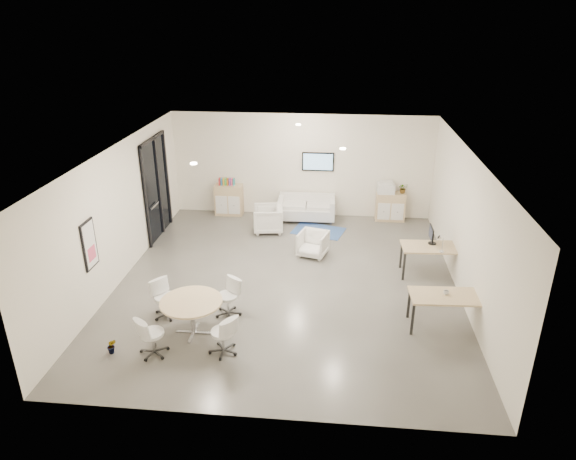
# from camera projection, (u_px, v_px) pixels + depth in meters

# --- Properties ---
(room_shell) EXTENTS (9.60, 10.60, 4.80)m
(room_shell) POSITION_uv_depth(u_px,v_px,m) (287.00, 220.00, 11.73)
(room_shell) COLOR #504E49
(room_shell) RESTS_ON ground
(glass_door) EXTENTS (0.09, 1.90, 2.85)m
(glass_door) POSITION_uv_depth(u_px,v_px,m) (156.00, 185.00, 14.42)
(glass_door) COLOR black
(glass_door) RESTS_ON room_shell
(artwork) EXTENTS (0.05, 0.54, 1.04)m
(artwork) POSITION_uv_depth(u_px,v_px,m) (89.00, 245.00, 10.65)
(artwork) COLOR black
(artwork) RESTS_ON room_shell
(wall_tv) EXTENTS (0.98, 0.06, 0.58)m
(wall_tv) POSITION_uv_depth(u_px,v_px,m) (318.00, 162.00, 15.70)
(wall_tv) COLOR black
(wall_tv) RESTS_ON room_shell
(ceiling_spots) EXTENTS (3.14, 4.14, 0.03)m
(ceiling_spots) POSITION_uv_depth(u_px,v_px,m) (282.00, 144.00, 11.88)
(ceiling_spots) COLOR #FFEAC6
(ceiling_spots) RESTS_ON room_shell
(sideboard_left) EXTENTS (0.87, 0.45, 0.97)m
(sideboard_left) POSITION_uv_depth(u_px,v_px,m) (229.00, 200.00, 16.26)
(sideboard_left) COLOR tan
(sideboard_left) RESTS_ON room_shell
(sideboard_right) EXTENTS (0.89, 0.43, 0.89)m
(sideboard_right) POSITION_uv_depth(u_px,v_px,m) (390.00, 207.00, 15.83)
(sideboard_right) COLOR tan
(sideboard_right) RESTS_ON room_shell
(books) EXTENTS (0.50, 0.14, 0.22)m
(books) POSITION_uv_depth(u_px,v_px,m) (227.00, 182.00, 16.03)
(books) COLOR red
(books) RESTS_ON sideboard_left
(printer) EXTENTS (0.53, 0.45, 0.36)m
(printer) POSITION_uv_depth(u_px,v_px,m) (386.00, 187.00, 15.60)
(printer) COLOR white
(printer) RESTS_ON sideboard_right
(loveseat) EXTENTS (1.75, 0.90, 0.65)m
(loveseat) POSITION_uv_depth(u_px,v_px,m) (307.00, 209.00, 15.92)
(loveseat) COLOR white
(loveseat) RESTS_ON room_shell
(blue_rug) EXTENTS (1.66, 1.32, 0.01)m
(blue_rug) POSITION_uv_depth(u_px,v_px,m) (318.00, 231.00, 15.20)
(blue_rug) COLOR #324A9B
(blue_rug) RESTS_ON room_shell
(armchair_left) EXTENTS (0.88, 0.92, 0.85)m
(armchair_left) POSITION_uv_depth(u_px,v_px,m) (268.00, 218.00, 15.03)
(armchair_left) COLOR white
(armchair_left) RESTS_ON room_shell
(armchair_right) EXTENTS (0.87, 0.84, 0.73)m
(armchair_right) POSITION_uv_depth(u_px,v_px,m) (313.00, 243.00, 13.56)
(armchair_right) COLOR white
(armchair_right) RESTS_ON room_shell
(desk_rear) EXTENTS (1.53, 0.82, 0.78)m
(desk_rear) POSITION_uv_depth(u_px,v_px,m) (433.00, 249.00, 12.42)
(desk_rear) COLOR tan
(desk_rear) RESTS_ON room_shell
(desk_front) EXTENTS (1.49, 0.80, 0.76)m
(desk_front) POSITION_uv_depth(u_px,v_px,m) (446.00, 299.00, 10.33)
(desk_front) COLOR tan
(desk_front) RESTS_ON room_shell
(monitor) EXTENTS (0.20, 0.50, 0.44)m
(monitor) POSITION_uv_depth(u_px,v_px,m) (431.00, 235.00, 12.43)
(monitor) COLOR black
(monitor) RESTS_ON desk_rear
(round_table) EXTENTS (1.24, 1.24, 0.75)m
(round_table) POSITION_uv_depth(u_px,v_px,m) (191.00, 305.00, 10.15)
(round_table) COLOR tan
(round_table) RESTS_ON room_shell
(meeting_chairs) EXTENTS (2.29, 2.29, 0.82)m
(meeting_chairs) POSITION_uv_depth(u_px,v_px,m) (192.00, 316.00, 10.25)
(meeting_chairs) COLOR white
(meeting_chairs) RESTS_ON room_shell
(plant_cabinet) EXTENTS (0.30, 0.33, 0.24)m
(plant_cabinet) POSITION_uv_depth(u_px,v_px,m) (403.00, 189.00, 15.59)
(plant_cabinet) COLOR #3F7F3F
(plant_cabinet) RESTS_ON sideboard_right
(plant_floor) EXTENTS (0.22, 0.34, 0.14)m
(plant_floor) POSITION_uv_depth(u_px,v_px,m) (112.00, 350.00, 9.78)
(plant_floor) COLOR #3F7F3F
(plant_floor) RESTS_ON room_shell
(cup) EXTENTS (0.13, 0.11, 0.11)m
(cup) POSITION_uv_depth(u_px,v_px,m) (446.00, 292.00, 10.31)
(cup) COLOR white
(cup) RESTS_ON desk_front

